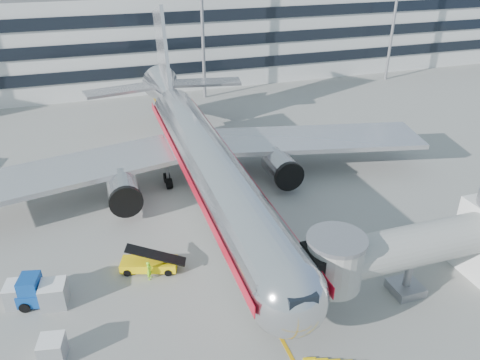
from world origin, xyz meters
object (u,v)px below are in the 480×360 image
object	(u,v)px
main_jet	(201,153)
cargo_container_right	(54,294)
baggage_tug	(38,292)
cargo_container_left	(18,294)
ramp_worker	(149,270)
belt_loader	(149,263)
cargo_container_front	(53,349)

from	to	relation	value
main_jet	cargo_container_right	size ratio (longest dim) A/B	25.69
main_jet	baggage_tug	xyz separation A→B (m)	(-15.23, -12.49, -3.22)
cargo_container_left	ramp_worker	xyz separation A→B (m)	(9.27, -0.17, -0.09)
belt_loader	cargo_container_right	distance (m)	7.21
baggage_tug	cargo_container_front	xyz separation A→B (m)	(1.06, -5.60, -0.21)
belt_loader	baggage_tug	bearing A→B (deg)	-170.94
cargo_container_left	cargo_container_front	size ratio (longest dim) A/B	1.09
ramp_worker	cargo_container_right	bearing A→B (deg)	121.52
cargo_container_left	baggage_tug	bearing A→B (deg)	-14.91
belt_loader	baggage_tug	xyz separation A→B (m)	(-8.05, -1.28, 0.39)
baggage_tug	cargo_container_left	xyz separation A→B (m)	(-1.35, 0.36, -0.13)
cargo_container_left	cargo_container_right	xyz separation A→B (m)	(2.43, -0.89, 0.05)
main_jet	belt_loader	distance (m)	13.79
cargo_container_front	cargo_container_left	bearing A→B (deg)	112.06
ramp_worker	belt_loader	bearing A→B (deg)	19.04
ramp_worker	cargo_container_front	bearing A→B (deg)	155.74
belt_loader	baggage_tug	world-z (taller)	baggage_tug
cargo_container_left	cargo_container_front	xyz separation A→B (m)	(2.42, -5.96, -0.08)
main_jet	cargo_container_right	world-z (taller)	main_jet
belt_loader	cargo_container_left	bearing A→B (deg)	-174.39
main_jet	cargo_container_right	xyz separation A→B (m)	(-14.16, -13.02, -3.30)
cargo_container_left	cargo_container_front	bearing A→B (deg)	-67.94
belt_loader	cargo_container_front	distance (m)	9.81
belt_loader	main_jet	bearing A→B (deg)	57.32
main_jet	cargo_container_front	distance (m)	23.23
cargo_container_right	baggage_tug	bearing A→B (deg)	153.87
cargo_container_front	main_jet	bearing A→B (deg)	51.94
baggage_tug	cargo_container_right	bearing A→B (deg)	-26.13
cargo_container_front	baggage_tug	bearing A→B (deg)	100.76
cargo_container_front	ramp_worker	size ratio (longest dim) A/B	1.11
belt_loader	ramp_worker	bearing A→B (deg)	-96.51
ramp_worker	main_jet	bearing A→B (deg)	-5.18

